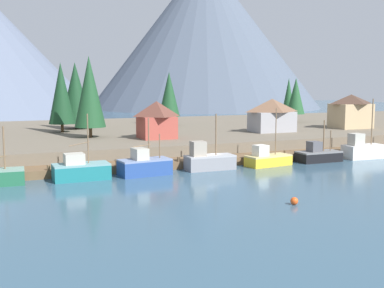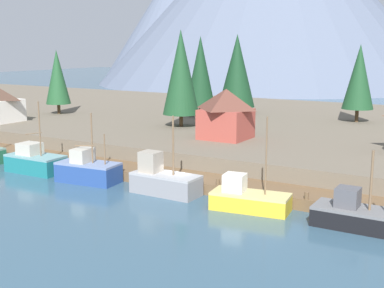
# 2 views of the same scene
# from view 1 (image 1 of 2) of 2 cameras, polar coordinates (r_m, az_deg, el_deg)

# --- Properties ---
(ground_plane) EXTENTS (400.00, 400.00, 1.00)m
(ground_plane) POSITION_cam_1_polar(r_m,az_deg,el_deg) (80.67, -4.01, -0.92)
(ground_plane) COLOR #335166
(dock) EXTENTS (80.00, 4.00, 1.60)m
(dock) POSITION_cam_1_polar(r_m,az_deg,el_deg) (63.90, 1.16, -2.11)
(dock) COLOR brown
(dock) RESTS_ON ground_plane
(shoreline_bank) EXTENTS (400.00, 56.00, 2.50)m
(shoreline_bank) POSITION_cam_1_polar(r_m,az_deg,el_deg) (91.83, -6.42, 1.13)
(shoreline_bank) COLOR #665B4C
(shoreline_bank) RESTS_ON ground_plane
(mountain_east_peak) EXTENTS (108.06, 108.06, 69.72)m
(mountain_east_peak) POSITION_cam_1_polar(r_m,az_deg,el_deg) (230.05, 1.53, 13.11)
(mountain_east_peak) COLOR #475160
(mountain_east_peak) RESTS_ON ground_plane
(fishing_boat_teal) EXTENTS (6.31, 3.10, 7.49)m
(fishing_boat_teal) POSITION_cam_1_polar(r_m,az_deg,el_deg) (55.55, -13.23, -3.03)
(fishing_boat_teal) COLOR #196B70
(fishing_boat_teal) RESTS_ON ground_plane
(fishing_boat_blue) EXTENTS (6.35, 3.46, 6.81)m
(fishing_boat_blue) POSITION_cam_1_polar(r_m,az_deg,el_deg) (57.04, -5.74, -2.57)
(fishing_boat_blue) COLOR navy
(fishing_boat_blue) RESTS_ON ground_plane
(fishing_boat_grey) EXTENTS (6.29, 2.69, 7.11)m
(fishing_boat_grey) POSITION_cam_1_polar(r_m,az_deg,el_deg) (60.43, 1.97, -1.96)
(fishing_boat_grey) COLOR gray
(fishing_boat_grey) RESTS_ON ground_plane
(fishing_boat_yellow) EXTENTS (6.55, 3.40, 7.68)m
(fishing_boat_yellow) POSITION_cam_1_polar(r_m,az_deg,el_deg) (64.09, 9.02, -1.77)
(fishing_boat_yellow) COLOR gold
(fishing_boat_yellow) RESTS_ON ground_plane
(fishing_boat_black) EXTENTS (6.26, 2.89, 5.82)m
(fishing_boat_black) POSITION_cam_1_polar(r_m,az_deg,el_deg) (69.09, 14.88, -1.29)
(fishing_boat_black) COLOR black
(fishing_boat_black) RESTS_ON ground_plane
(fishing_boat_white) EXTENTS (6.31, 2.87, 8.73)m
(fishing_boat_white) POSITION_cam_1_polar(r_m,az_deg,el_deg) (74.19, 19.80, -0.65)
(fishing_boat_white) COLOR silver
(fishing_boat_white) RESTS_ON ground_plane
(house_grey) EXTENTS (7.69, 5.00, 5.82)m
(house_grey) POSITION_cam_1_polar(r_m,az_deg,el_deg) (84.96, 9.57, 3.46)
(house_grey) COLOR gray
(house_grey) RESTS_ON shoreline_bank
(house_red) EXTENTS (5.44, 5.26, 5.75)m
(house_red) POSITION_cam_1_polar(r_m,az_deg,el_deg) (73.61, -4.26, 2.97)
(house_red) COLOR #9E4238
(house_red) RESTS_ON shoreline_bank
(house_tan) EXTENTS (7.34, 5.42, 6.44)m
(house_tan) POSITION_cam_1_polar(r_m,az_deg,el_deg) (95.92, 18.50, 3.78)
(house_tan) COLOR tan
(house_tan) RESTS_ON shoreline_bank
(conifer_near_left) EXTENTS (5.72, 5.72, 12.42)m
(conifer_near_left) POSITION_cam_1_polar(r_m,az_deg,el_deg) (91.83, -13.79, 5.98)
(conifer_near_left) COLOR #4C3823
(conifer_near_left) RESTS_ON shoreline_bank
(conifer_mid_left) EXTENTS (4.47, 4.47, 12.09)m
(conifer_mid_left) POSITION_cam_1_polar(r_m,az_deg,el_deg) (85.72, -15.41, 5.88)
(conifer_mid_left) COLOR #4C3823
(conifer_mid_left) RESTS_ON shoreline_bank
(conifer_mid_right) EXTENTS (4.84, 4.84, 12.70)m
(conifer_mid_right) POSITION_cam_1_polar(r_m,az_deg,el_deg) (76.01, -12.19, 6.15)
(conifer_mid_right) COLOR #4C3823
(conifer_mid_right) RESTS_ON shoreline_bank
(conifer_back_left) EXTENTS (2.84, 2.84, 9.83)m
(conifer_back_left) POSITION_cam_1_polar(r_m,az_deg,el_deg) (113.74, 11.50, 5.76)
(conifer_back_left) COLOR #4C3823
(conifer_back_left) RESTS_ON shoreline_bank
(conifer_back_right) EXTENTS (4.33, 4.33, 10.85)m
(conifer_back_right) POSITION_cam_1_polar(r_m,az_deg,el_deg) (96.82, -2.76, 5.97)
(conifer_back_right) COLOR #4C3823
(conifer_back_right) RESTS_ON shoreline_bank
(conifer_centre) EXTENTS (4.02, 4.02, 9.76)m
(conifer_centre) POSITION_cam_1_polar(r_m,az_deg,el_deg) (107.89, 12.33, 5.63)
(conifer_centre) COLOR #4C3823
(conifer_centre) RESTS_ON shoreline_bank
(channel_buoy) EXTENTS (0.70, 0.70, 0.70)m
(channel_buoy) POSITION_cam_1_polar(r_m,az_deg,el_deg) (44.00, 12.16, -6.69)
(channel_buoy) COLOR #E04C19
(channel_buoy) RESTS_ON ground_plane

